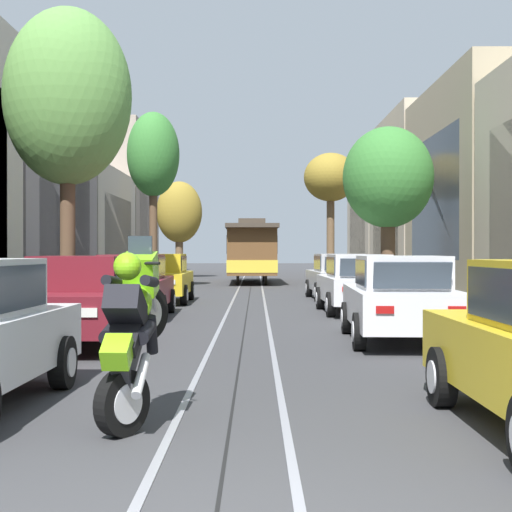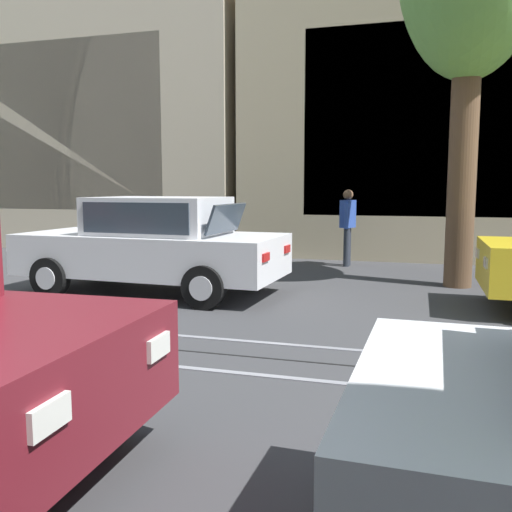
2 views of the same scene
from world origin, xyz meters
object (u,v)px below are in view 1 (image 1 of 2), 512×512
object	(u,v)px
parked_car_maroon_mid_left	(128,285)
parked_car_white_mid_right	(355,283)
street_tree_kerb_right_mid	(327,179)
street_tree_kerb_left_fourth	(176,213)
parked_car_white_second_right	(398,298)
parked_car_silver_fourth_right	(335,276)
street_tree_kerb_left_second	(64,98)
cable_car_trolley	(248,251)
parked_car_maroon_second_left	(77,300)
street_tree_kerb_left_mid	(150,156)
motorcycle_with_rider	(129,326)
parked_car_yellow_fourth_left	(157,278)
street_tree_kerb_right_second	(385,179)

from	to	relation	value
parked_car_maroon_mid_left	parked_car_white_mid_right	size ratio (longest dim) A/B	1.00
street_tree_kerb_right_mid	parked_car_maroon_mid_left	bearing A→B (deg)	-106.94
parked_car_white_mid_right	street_tree_kerb_left_fourth	xyz separation A→B (m)	(-7.66, 28.38, 3.32)
parked_car_white_second_right	street_tree_kerb_right_mid	world-z (taller)	street_tree_kerb_right_mid
parked_car_white_mid_right	parked_car_white_second_right	bearing A→B (deg)	-90.74
parked_car_silver_fourth_right	street_tree_kerb_left_second	xyz separation A→B (m)	(-7.74, -6.80, 4.82)
parked_car_maroon_mid_left	street_tree_kerb_left_fourth	xyz separation A→B (m)	(-1.76, 29.61, 3.32)
parked_car_silver_fourth_right	street_tree_kerb_left_fourth	size ratio (longest dim) A/B	0.72
street_tree_kerb_left_second	cable_car_trolley	bearing A→B (deg)	77.16
parked_car_silver_fourth_right	street_tree_kerb_left_fourth	world-z (taller)	street_tree_kerb_left_fourth
parked_car_maroon_second_left	parked_car_silver_fourth_right	bearing A→B (deg)	65.36
parked_car_maroon_second_left	cable_car_trolley	bearing A→B (deg)	83.84
street_tree_kerb_left_mid	street_tree_kerb_left_second	bearing A→B (deg)	-90.48
parked_car_white_second_right	motorcycle_with_rider	xyz separation A→B (m)	(-3.84, -6.76, 0.15)
parked_car_maroon_mid_left	parked_car_white_mid_right	xyz separation A→B (m)	(5.90, 1.23, 0.00)
parked_car_maroon_mid_left	street_tree_kerb_left_second	bearing A→B (deg)	166.23
parked_car_yellow_fourth_left	street_tree_kerb_right_second	world-z (taller)	street_tree_kerb_right_second
parked_car_maroon_second_left	street_tree_kerb_right_mid	size ratio (longest dim) A/B	0.60
parked_car_maroon_mid_left	motorcycle_with_rider	world-z (taller)	motorcycle_with_rider
parked_car_yellow_fourth_left	parked_car_white_second_right	size ratio (longest dim) A/B	0.99
parked_car_yellow_fourth_left	street_tree_kerb_left_mid	size ratio (longest dim) A/B	0.54
street_tree_kerb_right_second	street_tree_kerb_right_mid	xyz separation A→B (m)	(-0.42, 16.59, 1.55)
parked_car_maroon_mid_left	street_tree_kerb_right_mid	bearing A→B (deg)	73.06
parked_car_white_second_right	street_tree_kerb_left_mid	bearing A→B (deg)	109.14
parked_car_silver_fourth_right	street_tree_kerb_left_fourth	distance (m)	23.94
parked_car_maroon_second_left	street_tree_kerb_left_fourth	size ratio (longest dim) A/B	0.71
street_tree_kerb_right_second	motorcycle_with_rider	bearing A→B (deg)	-106.43
street_tree_kerb_left_mid	street_tree_kerb_right_mid	world-z (taller)	street_tree_kerb_left_mid
parked_car_maroon_second_left	street_tree_kerb_left_mid	world-z (taller)	street_tree_kerb_left_mid
parked_car_white_second_right	street_tree_kerb_left_fourth	bearing A→B (deg)	102.22
parked_car_white_mid_right	motorcycle_with_rider	distance (m)	13.91
parked_car_maroon_mid_left	cable_car_trolley	world-z (taller)	cable_car_trolley
street_tree_kerb_left_fourth	street_tree_kerb_right_second	bearing A→B (deg)	-66.34
parked_car_white_second_right	street_tree_kerb_right_mid	xyz separation A→B (m)	(1.60, 29.67, 4.98)
parked_car_white_second_right	parked_car_silver_fourth_right	xyz separation A→B (m)	(0.21, 12.57, 0.00)
parked_car_maroon_mid_left	motorcycle_with_rider	distance (m)	12.28
parked_car_silver_fourth_right	street_tree_kerb_right_mid	size ratio (longest dim) A/B	0.61
parked_car_maroon_second_left	street_tree_kerb_left_fourth	distance (m)	35.63
parked_car_maroon_mid_left	street_tree_kerb_left_fourth	distance (m)	29.85
street_tree_kerb_left_second	parked_car_silver_fourth_right	bearing A→B (deg)	41.29
street_tree_kerb_left_second	street_tree_kerb_left_fourth	bearing A→B (deg)	90.07
parked_car_white_mid_right	parked_car_silver_fourth_right	bearing A→B (deg)	88.85
parked_car_maroon_mid_left	parked_car_white_second_right	size ratio (longest dim) A/B	1.00
street_tree_kerb_left_second	parked_car_yellow_fourth_left	bearing A→B (deg)	70.89
parked_car_yellow_fourth_left	street_tree_kerb_left_second	bearing A→B (deg)	-109.11
cable_car_trolley	parked_car_yellow_fourth_left	bearing A→B (deg)	-100.65
parked_car_silver_fourth_right	street_tree_kerb_left_mid	bearing A→B (deg)	130.97
parked_car_maroon_second_left	street_tree_kerb_right_second	size ratio (longest dim) A/B	0.72
street_tree_kerb_left_second	street_tree_kerb_left_mid	xyz separation A→B (m)	(0.13, 15.56, 0.43)
parked_car_yellow_fourth_left	motorcycle_with_rider	world-z (taller)	motorcycle_with_rider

